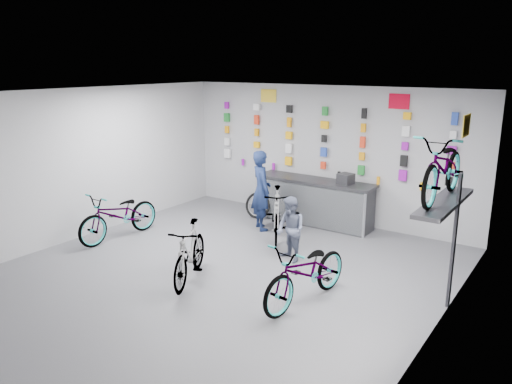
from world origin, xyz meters
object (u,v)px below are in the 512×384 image
Objects in this scene: bike_right at (307,272)px; counter at (314,202)px; bike_service at (277,214)px; customer at (291,229)px; bike_center at (190,253)px; bike_left at (119,215)px; clerk at (261,190)px.

counter is at bearing 124.77° from bike_right.
counter is at bearing 50.98° from bike_service.
bike_right is 1.57× the size of customer.
customer reaches higher than bike_center.
bike_left is 1.11× the size of clerk.
counter is 1.58× the size of clerk.
bike_right is (1.72, -3.43, 0.00)m from counter.
counter is at bearing -89.50° from clerk.
bike_service is at bearing 64.05° from bike_center.
customer reaches higher than bike_left.
bike_right is at bearing -63.42° from counter.
clerk is (2.02, 2.13, 0.36)m from bike_left.
customer is at bearing 137.28° from bike_right.
counter is 1.28m from clerk.
customer is at bearing 36.40° from bike_center.
counter reaches higher than bike_right.
bike_left is 1.11× the size of bike_service.
bike_service reaches higher than bike_center.
clerk is at bearing -127.50° from counter.
bike_center is at bearing -122.24° from bike_service.
bike_service is at bearing -97.97° from counter.
clerk is at bearing 49.09° from bike_left.
customer is at bearing -77.57° from bike_service.
bike_right is at bearing -13.63° from bike_center.
counter is 1.43× the size of bike_left.
bike_right is 2.88m from bike_service.
customer is at bearing 17.83° from bike_left.
bike_service is 0.72m from clerk.
clerk is 1.44× the size of customer.
bike_service is (-0.18, -1.25, 0.02)m from counter.
counter is 1.67× the size of bike_center.
clerk is (-0.57, 0.28, 0.34)m from bike_service.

